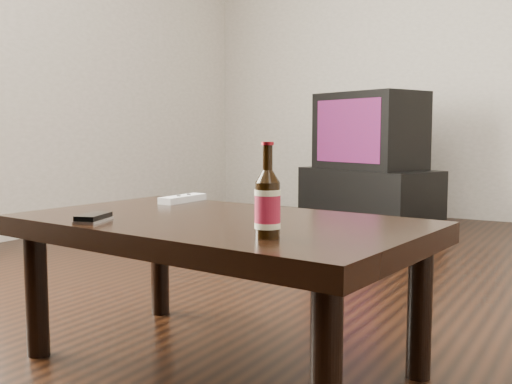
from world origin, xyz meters
The scene contains 7 objects.
floor centered at (0.00, 0.00, -0.01)m, with size 5.00×6.00×0.01m, color black.
tv_stand centered at (-0.89, 2.43, 0.20)m, with size 0.98×0.49×0.39m, color black.
tv centered at (-0.89, 2.43, 0.66)m, with size 0.84×0.69×0.54m.
coffee_table centered at (-0.32, -0.31, 0.36)m, with size 1.17×0.75×0.42m.
beer_bottle centered at (-0.06, -0.50, 0.49)m, with size 0.08×0.08×0.21m.
phone centered at (-0.57, -0.53, 0.43)m, with size 0.09×0.13×0.02m.
remote centered at (-0.65, -0.05, 0.43)m, with size 0.06×0.20×0.02m.
Camera 1 is at (0.59, -1.65, 0.65)m, focal length 42.00 mm.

